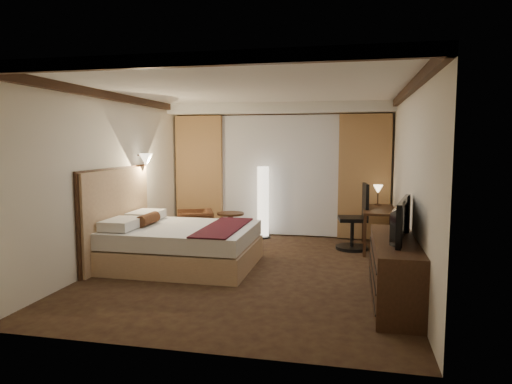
% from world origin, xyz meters
% --- Properties ---
extents(floor, '(4.50, 5.50, 0.01)m').
position_xyz_m(floor, '(0.00, 0.00, 0.00)').
color(floor, black).
rests_on(floor, ground).
extents(ceiling, '(4.50, 5.50, 0.01)m').
position_xyz_m(ceiling, '(0.00, 0.00, 2.70)').
color(ceiling, white).
rests_on(ceiling, back_wall).
extents(back_wall, '(4.50, 0.02, 2.70)m').
position_xyz_m(back_wall, '(0.00, 2.75, 1.35)').
color(back_wall, white).
rests_on(back_wall, floor).
extents(left_wall, '(0.02, 5.50, 2.70)m').
position_xyz_m(left_wall, '(-2.25, 0.00, 1.35)').
color(left_wall, white).
rests_on(left_wall, floor).
extents(right_wall, '(0.02, 5.50, 2.70)m').
position_xyz_m(right_wall, '(2.25, 0.00, 1.35)').
color(right_wall, white).
rests_on(right_wall, floor).
extents(crown_molding, '(4.50, 5.50, 0.12)m').
position_xyz_m(crown_molding, '(0.00, 0.00, 2.64)').
color(crown_molding, black).
rests_on(crown_molding, ceiling).
extents(soffit, '(4.50, 0.50, 0.20)m').
position_xyz_m(soffit, '(0.00, 2.50, 2.60)').
color(soffit, white).
rests_on(soffit, ceiling).
extents(curtain_sheer, '(2.48, 0.04, 2.45)m').
position_xyz_m(curtain_sheer, '(0.00, 2.67, 1.25)').
color(curtain_sheer, silver).
rests_on(curtain_sheer, back_wall).
extents(curtain_left_drape, '(1.00, 0.14, 2.45)m').
position_xyz_m(curtain_left_drape, '(-1.70, 2.61, 1.25)').
color(curtain_left_drape, tan).
rests_on(curtain_left_drape, back_wall).
extents(curtain_right_drape, '(1.00, 0.14, 2.45)m').
position_xyz_m(curtain_right_drape, '(1.70, 2.61, 1.25)').
color(curtain_right_drape, tan).
rests_on(curtain_right_drape, back_wall).
extents(wall_sconce, '(0.24, 0.24, 0.24)m').
position_xyz_m(wall_sconce, '(-2.09, 0.90, 1.62)').
color(wall_sconce, white).
rests_on(wall_sconce, left_wall).
extents(bed, '(2.20, 1.71, 0.64)m').
position_xyz_m(bed, '(-1.09, 0.04, 0.32)').
color(bed, white).
rests_on(bed, floor).
extents(headboard, '(0.12, 2.01, 1.50)m').
position_xyz_m(headboard, '(-2.20, 0.04, 0.75)').
color(headboard, tan).
rests_on(headboard, floor).
extents(armchair, '(0.83, 0.86, 0.69)m').
position_xyz_m(armchair, '(-1.50, 1.72, 0.35)').
color(armchair, '#451E14').
rests_on(armchair, floor).
extents(side_table, '(0.52, 0.52, 0.57)m').
position_xyz_m(side_table, '(-0.82, 1.87, 0.29)').
color(side_table, black).
rests_on(side_table, floor).
extents(floor_lamp, '(0.31, 0.31, 1.46)m').
position_xyz_m(floor_lamp, '(-0.28, 2.37, 0.73)').
color(floor_lamp, white).
rests_on(floor_lamp, floor).
extents(desk, '(0.55, 1.25, 0.75)m').
position_xyz_m(desk, '(1.95, 1.77, 0.38)').
color(desk, black).
rests_on(desk, floor).
extents(desk_lamp, '(0.18, 0.18, 0.34)m').
position_xyz_m(desk_lamp, '(1.95, 2.25, 0.92)').
color(desk_lamp, '#FFD899').
rests_on(desk_lamp, desk).
extents(office_chair, '(0.65, 0.65, 1.20)m').
position_xyz_m(office_chair, '(1.49, 1.72, 0.60)').
color(office_chair, black).
rests_on(office_chair, floor).
extents(dresser, '(0.50, 1.98, 0.77)m').
position_xyz_m(dresser, '(2.00, -0.95, 0.38)').
color(dresser, black).
rests_on(dresser, floor).
extents(television, '(0.86, 1.25, 0.15)m').
position_xyz_m(television, '(1.97, -0.95, 1.10)').
color(television, black).
rests_on(television, dresser).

